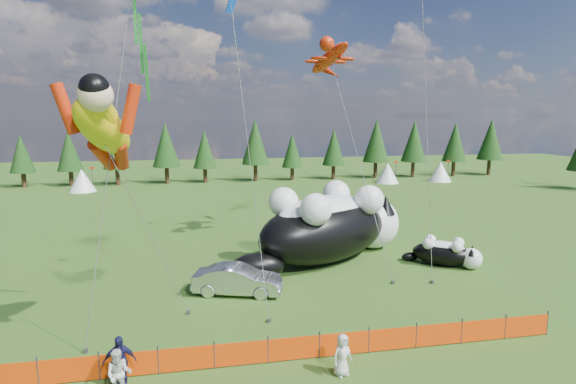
% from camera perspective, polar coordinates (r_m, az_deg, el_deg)
% --- Properties ---
extents(ground, '(160.00, 160.00, 0.00)m').
position_cam_1_polar(ground, '(20.94, -0.93, -16.54)').
color(ground, '#133409').
rests_on(ground, ground).
extents(safety_fence, '(22.06, 0.06, 1.10)m').
position_cam_1_polar(safety_fence, '(18.09, 0.77, -19.24)').
color(safety_fence, '#262626').
rests_on(safety_fence, ground).
extents(tree_line, '(90.00, 4.00, 8.00)m').
position_cam_1_polar(tree_line, '(63.82, -7.82, 4.84)').
color(tree_line, black).
rests_on(tree_line, ground).
extents(festival_tents, '(50.00, 3.20, 2.80)m').
position_cam_1_polar(festival_tents, '(60.72, 2.92, 2.21)').
color(festival_tents, white).
rests_on(festival_tents, ground).
extents(cat_large, '(12.37, 9.07, 4.88)m').
position_cam_1_polar(cat_large, '(29.16, 5.58, -4.14)').
color(cat_large, black).
rests_on(cat_large, ground).
extents(cat_small, '(4.23, 3.51, 1.76)m').
position_cam_1_polar(cat_small, '(29.87, 19.40, -7.27)').
color(cat_small, black).
rests_on(cat_small, ground).
extents(car, '(4.92, 2.86, 1.53)m').
position_cam_1_polar(car, '(24.09, -6.41, -11.01)').
color(car, silver).
rests_on(car, ground).
extents(spectator_b, '(0.86, 0.53, 1.72)m').
position_cam_1_polar(spectator_b, '(16.85, -20.69, -20.85)').
color(spectator_b, silver).
rests_on(spectator_b, ground).
extents(spectator_c, '(1.15, 0.65, 1.90)m').
position_cam_1_polar(spectator_c, '(17.34, -20.61, -19.58)').
color(spectator_c, '#15153A').
rests_on(spectator_c, ground).
extents(spectator_e, '(0.88, 0.72, 1.56)m').
position_cam_1_polar(spectator_e, '(17.22, 6.91, -19.87)').
color(spectator_e, silver).
rests_on(spectator_e, ground).
extents(superhero_kite, '(5.19, 5.72, 11.24)m').
position_cam_1_polar(superhero_kite, '(17.82, -22.40, 7.48)').
color(superhero_kite, yellow).
rests_on(superhero_kite, ground).
extents(gecko_kite, '(4.97, 12.85, 16.02)m').
position_cam_1_polar(gecko_kite, '(32.96, 5.26, 16.53)').
color(gecko_kite, red).
rests_on(gecko_kite, ground).
extents(diamond_kite_a, '(1.60, 4.51, 15.34)m').
position_cam_1_polar(diamond_kite_a, '(23.17, -6.97, 20.58)').
color(diamond_kite_a, blue).
rests_on(diamond_kite_a, ground).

